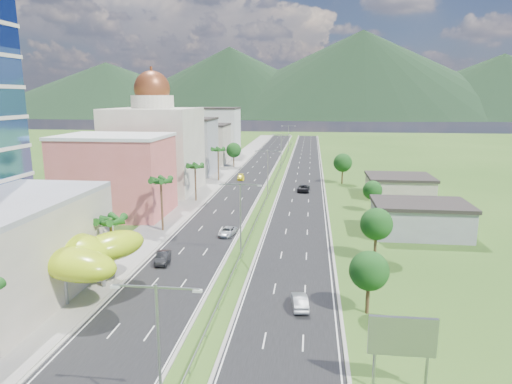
% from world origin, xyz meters
% --- Properties ---
extents(ground, '(500.00, 500.00, 0.00)m').
position_xyz_m(ground, '(0.00, 0.00, 0.00)').
color(ground, '#2D5119').
rests_on(ground, ground).
extents(road_left, '(11.00, 260.00, 0.04)m').
position_xyz_m(road_left, '(-7.50, 90.00, 0.02)').
color(road_left, black).
rests_on(road_left, ground).
extents(road_right, '(11.00, 260.00, 0.04)m').
position_xyz_m(road_right, '(7.50, 90.00, 0.02)').
color(road_right, black).
rests_on(road_right, ground).
extents(sidewalk_left, '(7.00, 260.00, 0.12)m').
position_xyz_m(sidewalk_left, '(-17.00, 90.00, 0.06)').
color(sidewalk_left, gray).
rests_on(sidewalk_left, ground).
extents(median_guardrail, '(0.10, 216.06, 0.76)m').
position_xyz_m(median_guardrail, '(0.00, 71.99, 0.62)').
color(median_guardrail, gray).
rests_on(median_guardrail, ground).
extents(streetlight_median_a, '(6.04, 0.25, 11.00)m').
position_xyz_m(streetlight_median_a, '(0.00, -25.00, 6.75)').
color(streetlight_median_a, gray).
rests_on(streetlight_median_a, ground).
extents(streetlight_median_b, '(6.04, 0.25, 11.00)m').
position_xyz_m(streetlight_median_b, '(0.00, 10.00, 6.75)').
color(streetlight_median_b, gray).
rests_on(streetlight_median_b, ground).
extents(streetlight_median_c, '(6.04, 0.25, 11.00)m').
position_xyz_m(streetlight_median_c, '(0.00, 50.00, 6.75)').
color(streetlight_median_c, gray).
rests_on(streetlight_median_c, ground).
extents(streetlight_median_d, '(6.04, 0.25, 11.00)m').
position_xyz_m(streetlight_median_d, '(0.00, 95.00, 6.75)').
color(streetlight_median_d, gray).
rests_on(streetlight_median_d, ground).
extents(streetlight_median_e, '(6.04, 0.25, 11.00)m').
position_xyz_m(streetlight_median_e, '(0.00, 140.00, 6.75)').
color(streetlight_median_e, gray).
rests_on(streetlight_median_e, ground).
extents(lime_canopy, '(18.00, 15.00, 7.40)m').
position_xyz_m(lime_canopy, '(-20.00, -4.00, 4.99)').
color(lime_canopy, '#A6C713').
rests_on(lime_canopy, ground).
extents(pink_shophouse, '(20.00, 15.00, 15.00)m').
position_xyz_m(pink_shophouse, '(-28.00, 32.00, 7.50)').
color(pink_shophouse, '#D05F55').
rests_on(pink_shophouse, ground).
extents(domed_building, '(20.00, 20.00, 28.70)m').
position_xyz_m(domed_building, '(-28.00, 55.00, 11.35)').
color(domed_building, '#BDB19D').
rests_on(domed_building, ground).
extents(midrise_grey, '(16.00, 15.00, 16.00)m').
position_xyz_m(midrise_grey, '(-27.00, 80.00, 8.00)').
color(midrise_grey, gray).
rests_on(midrise_grey, ground).
extents(midrise_beige, '(16.00, 15.00, 13.00)m').
position_xyz_m(midrise_beige, '(-27.00, 102.00, 6.50)').
color(midrise_beige, '#A39886').
rests_on(midrise_beige, ground).
extents(midrise_white, '(16.00, 15.00, 18.00)m').
position_xyz_m(midrise_white, '(-27.00, 125.00, 9.00)').
color(midrise_white, silver).
rests_on(midrise_white, ground).
extents(billboard, '(5.20, 0.35, 6.20)m').
position_xyz_m(billboard, '(17.00, -18.00, 4.42)').
color(billboard, gray).
rests_on(billboard, ground).
extents(shed_near, '(15.00, 10.00, 5.00)m').
position_xyz_m(shed_near, '(28.00, 25.00, 2.50)').
color(shed_near, gray).
rests_on(shed_near, ground).
extents(shed_far, '(14.00, 12.00, 4.40)m').
position_xyz_m(shed_far, '(30.00, 55.00, 2.20)').
color(shed_far, '#A39886').
rests_on(shed_far, ground).
extents(palm_tree_b, '(3.60, 3.60, 8.10)m').
position_xyz_m(palm_tree_b, '(-15.50, 2.00, 7.06)').
color(palm_tree_b, '#47301C').
rests_on(palm_tree_b, ground).
extents(palm_tree_c, '(3.60, 3.60, 9.60)m').
position_xyz_m(palm_tree_c, '(-15.50, 22.00, 8.50)').
color(palm_tree_c, '#47301C').
rests_on(palm_tree_c, ground).
extents(palm_tree_d, '(3.60, 3.60, 8.60)m').
position_xyz_m(palm_tree_d, '(-15.50, 45.00, 7.54)').
color(palm_tree_d, '#47301C').
rests_on(palm_tree_d, ground).
extents(palm_tree_e, '(3.60, 3.60, 9.40)m').
position_xyz_m(palm_tree_e, '(-15.50, 70.00, 8.31)').
color(palm_tree_e, '#47301C').
rests_on(palm_tree_e, ground).
extents(leafy_tree_lfar, '(4.90, 4.90, 8.05)m').
position_xyz_m(leafy_tree_lfar, '(-15.50, 95.00, 5.58)').
color(leafy_tree_lfar, '#47301C').
rests_on(leafy_tree_lfar, ground).
extents(leafy_tree_ra, '(4.20, 4.20, 6.90)m').
position_xyz_m(leafy_tree_ra, '(16.00, -5.00, 4.78)').
color(leafy_tree_ra, '#47301C').
rests_on(leafy_tree_ra, ground).
extents(leafy_tree_rb, '(4.55, 4.55, 7.47)m').
position_xyz_m(leafy_tree_rb, '(19.00, 12.00, 5.18)').
color(leafy_tree_rb, '#47301C').
rests_on(leafy_tree_rb, ground).
extents(leafy_tree_rc, '(3.85, 3.85, 6.33)m').
position_xyz_m(leafy_tree_rc, '(22.00, 40.00, 4.37)').
color(leafy_tree_rc, '#47301C').
rests_on(leafy_tree_rc, ground).
extents(leafy_tree_rd, '(4.90, 4.90, 8.05)m').
position_xyz_m(leafy_tree_rd, '(18.00, 70.00, 5.58)').
color(leafy_tree_rd, '#47301C').
rests_on(leafy_tree_rd, ground).
extents(mountain_ridge, '(860.00, 140.00, 90.00)m').
position_xyz_m(mountain_ridge, '(60.00, 450.00, 0.00)').
color(mountain_ridge, black).
rests_on(mountain_ridge, ground).
extents(car_dark_left, '(2.25, 4.86, 1.54)m').
position_xyz_m(car_dark_left, '(-10.51, 6.89, 0.81)').
color(car_dark_left, black).
rests_on(car_dark_left, road_left).
extents(car_silver_mid_left, '(2.91, 5.04, 1.32)m').
position_xyz_m(car_silver_mid_left, '(-3.88, 20.60, 0.70)').
color(car_silver_mid_left, '#A5A8AC').
rests_on(car_silver_mid_left, road_left).
extents(car_yellow_far_left, '(2.61, 5.04, 1.40)m').
position_xyz_m(car_yellow_far_left, '(-9.61, 72.09, 0.74)').
color(car_yellow_far_left, yellow).
rests_on(car_yellow_far_left, road_left).
extents(car_silver_right, '(2.16, 4.74, 1.51)m').
position_xyz_m(car_silver_right, '(8.80, -4.69, 0.79)').
color(car_silver_right, '#A2A5AA').
rests_on(car_silver_right, road_right).
extents(car_dark_far_right, '(3.06, 6.04, 1.64)m').
position_xyz_m(car_dark_far_right, '(8.04, 58.34, 0.86)').
color(car_dark_far_right, black).
rests_on(car_dark_far_right, road_right).
extents(motorcycle, '(0.73, 2.17, 1.37)m').
position_xyz_m(motorcycle, '(-9.35, 5.60, 0.73)').
color(motorcycle, black).
rests_on(motorcycle, road_left).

